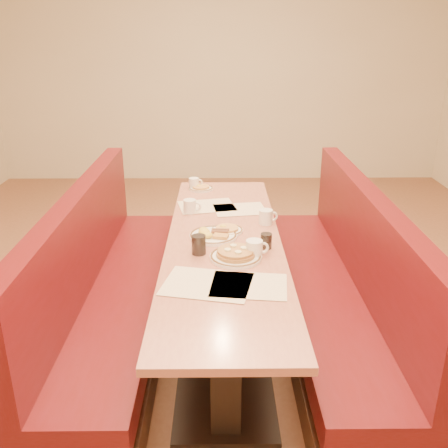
{
  "coord_description": "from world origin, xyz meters",
  "views": [
    {
      "loc": [
        -0.03,
        -2.82,
        1.96
      ],
      "look_at": [
        0.0,
        0.02,
        0.85
      ],
      "focal_mm": 40.0,
      "sensor_mm": 36.0,
      "label": 1
    }
  ],
  "objects_px": {
    "pancake_plate": "(236,255)",
    "soda_tumbler_near": "(199,245)",
    "coffee_mug_d": "(194,183)",
    "eggs_plate": "(213,235)",
    "coffee_mug_a": "(255,249)",
    "coffee_mug_b": "(190,206)",
    "coffee_mug_c": "(266,217)",
    "diner_table": "(224,294)",
    "booth_right": "(337,295)",
    "soda_tumbler_mid": "(266,241)",
    "booth_left": "(110,296)"
  },
  "relations": [
    {
      "from": "pancake_plate",
      "to": "soda_tumbler_mid",
      "type": "relative_size",
      "value": 3.17
    },
    {
      "from": "coffee_mug_b",
      "to": "coffee_mug_d",
      "type": "relative_size",
      "value": 1.12
    },
    {
      "from": "coffee_mug_a",
      "to": "coffee_mug_b",
      "type": "relative_size",
      "value": 1.06
    },
    {
      "from": "booth_left",
      "to": "eggs_plate",
      "type": "bearing_deg",
      "value": 3.76
    },
    {
      "from": "diner_table",
      "to": "booth_right",
      "type": "height_order",
      "value": "booth_right"
    },
    {
      "from": "pancake_plate",
      "to": "soda_tumbler_mid",
      "type": "distance_m",
      "value": 0.24
    },
    {
      "from": "booth_left",
      "to": "booth_right",
      "type": "xyz_separation_m",
      "value": [
        1.46,
        0.0,
        0.0
      ]
    },
    {
      "from": "diner_table",
      "to": "soda_tumbler_near",
      "type": "relative_size",
      "value": 22.07
    },
    {
      "from": "booth_left",
      "to": "soda_tumbler_near",
      "type": "xyz_separation_m",
      "value": [
        0.58,
        -0.2,
        0.44
      ]
    },
    {
      "from": "coffee_mug_c",
      "to": "coffee_mug_d",
      "type": "relative_size",
      "value": 1.13
    },
    {
      "from": "eggs_plate",
      "to": "coffee_mug_c",
      "type": "height_order",
      "value": "coffee_mug_c"
    },
    {
      "from": "pancake_plate",
      "to": "coffee_mug_b",
      "type": "relative_size",
      "value": 2.32
    },
    {
      "from": "booth_left",
      "to": "coffee_mug_b",
      "type": "distance_m",
      "value": 0.83
    },
    {
      "from": "diner_table",
      "to": "coffee_mug_b",
      "type": "xyz_separation_m",
      "value": [
        -0.23,
        0.5,
        0.43
      ]
    },
    {
      "from": "pancake_plate",
      "to": "coffee_mug_b",
      "type": "height_order",
      "value": "coffee_mug_b"
    },
    {
      "from": "pancake_plate",
      "to": "eggs_plate",
      "type": "bearing_deg",
      "value": 113.3
    },
    {
      "from": "booth_left",
      "to": "coffee_mug_c",
      "type": "distance_m",
      "value": 1.14
    },
    {
      "from": "eggs_plate",
      "to": "soda_tumbler_near",
      "type": "relative_size",
      "value": 2.62
    },
    {
      "from": "diner_table",
      "to": "soda_tumbler_near",
      "type": "xyz_separation_m",
      "value": [
        -0.15,
        -0.2,
        0.43
      ]
    },
    {
      "from": "eggs_plate",
      "to": "coffee_mug_a",
      "type": "relative_size",
      "value": 2.21
    },
    {
      "from": "coffee_mug_a",
      "to": "coffee_mug_c",
      "type": "distance_m",
      "value": 0.54
    },
    {
      "from": "coffee_mug_c",
      "to": "soda_tumbler_mid",
      "type": "relative_size",
      "value": 1.39
    },
    {
      "from": "booth_left",
      "to": "coffee_mug_a",
      "type": "xyz_separation_m",
      "value": [
        0.9,
        -0.25,
        0.44
      ]
    },
    {
      "from": "coffee_mug_c",
      "to": "booth_left",
      "type": "bearing_deg",
      "value": -173.47
    },
    {
      "from": "soda_tumbler_mid",
      "to": "coffee_mug_a",
      "type": "bearing_deg",
      "value": -121.21
    },
    {
      "from": "coffee_mug_a",
      "to": "coffee_mug_d",
      "type": "relative_size",
      "value": 1.18
    },
    {
      "from": "diner_table",
      "to": "eggs_plate",
      "type": "distance_m",
      "value": 0.4
    },
    {
      "from": "eggs_plate",
      "to": "coffee_mug_c",
      "type": "distance_m",
      "value": 0.43
    },
    {
      "from": "coffee_mug_b",
      "to": "soda_tumbler_mid",
      "type": "xyz_separation_m",
      "value": [
        0.48,
        -0.62,
        -0.0
      ]
    },
    {
      "from": "soda_tumbler_near",
      "to": "diner_table",
      "type": "bearing_deg",
      "value": 53.06
    },
    {
      "from": "diner_table",
      "to": "soda_tumbler_mid",
      "type": "relative_size",
      "value": 27.04
    },
    {
      "from": "coffee_mug_b",
      "to": "coffee_mug_d",
      "type": "xyz_separation_m",
      "value": [
        0.0,
        0.58,
        -0.0
      ]
    },
    {
      "from": "soda_tumbler_near",
      "to": "eggs_plate",
      "type": "bearing_deg",
      "value": 72.25
    },
    {
      "from": "coffee_mug_a",
      "to": "coffee_mug_b",
      "type": "distance_m",
      "value": 0.85
    },
    {
      "from": "coffee_mug_b",
      "to": "coffee_mug_c",
      "type": "height_order",
      "value": "coffee_mug_c"
    },
    {
      "from": "diner_table",
      "to": "soda_tumbler_mid",
      "type": "distance_m",
      "value": 0.5
    },
    {
      "from": "diner_table",
      "to": "coffee_mug_c",
      "type": "xyz_separation_m",
      "value": [
        0.28,
        0.28,
        0.43
      ]
    },
    {
      "from": "coffee_mug_b",
      "to": "soda_tumbler_near",
      "type": "distance_m",
      "value": 0.7
    },
    {
      "from": "pancake_plate",
      "to": "soda_tumbler_near",
      "type": "height_order",
      "value": "soda_tumbler_near"
    },
    {
      "from": "coffee_mug_d",
      "to": "soda_tumbler_mid",
      "type": "relative_size",
      "value": 1.23
    },
    {
      "from": "eggs_plate",
      "to": "soda_tumbler_near",
      "type": "distance_m",
      "value": 0.25
    },
    {
      "from": "diner_table",
      "to": "booth_left",
      "type": "height_order",
      "value": "booth_left"
    },
    {
      "from": "coffee_mug_b",
      "to": "soda_tumbler_near",
      "type": "xyz_separation_m",
      "value": [
        0.09,
        -0.69,
        0.01
      ]
    },
    {
      "from": "coffee_mug_d",
      "to": "eggs_plate",
      "type": "bearing_deg",
      "value": -99.77
    },
    {
      "from": "coffee_mug_a",
      "to": "soda_tumbler_near",
      "type": "relative_size",
      "value": 1.19
    },
    {
      "from": "eggs_plate",
      "to": "coffee_mug_b",
      "type": "bearing_deg",
      "value": 109.63
    },
    {
      "from": "coffee_mug_b",
      "to": "soda_tumbler_mid",
      "type": "relative_size",
      "value": 1.37
    },
    {
      "from": "soda_tumbler_near",
      "to": "coffee_mug_a",
      "type": "bearing_deg",
      "value": -8.81
    },
    {
      "from": "eggs_plate",
      "to": "soda_tumbler_mid",
      "type": "height_order",
      "value": "soda_tumbler_mid"
    },
    {
      "from": "booth_left",
      "to": "pancake_plate",
      "type": "distance_m",
      "value": 0.93
    }
  ]
}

